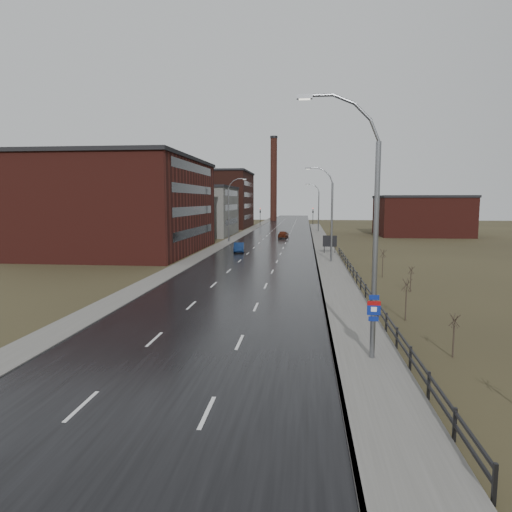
% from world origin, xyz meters
% --- Properties ---
extents(ground, '(320.00, 320.00, 0.00)m').
position_xyz_m(ground, '(0.00, 0.00, 0.00)').
color(ground, '#2D2819').
rests_on(ground, ground).
extents(road, '(14.00, 300.00, 0.06)m').
position_xyz_m(road, '(0.00, 60.00, 0.03)').
color(road, black).
rests_on(road, ground).
extents(sidewalk_right, '(3.20, 180.00, 0.18)m').
position_xyz_m(sidewalk_right, '(8.60, 35.00, 0.09)').
color(sidewalk_right, '#595651').
rests_on(sidewalk_right, ground).
extents(curb_right, '(0.16, 180.00, 0.18)m').
position_xyz_m(curb_right, '(7.08, 35.00, 0.09)').
color(curb_right, slate).
rests_on(curb_right, ground).
extents(sidewalk_left, '(2.40, 260.00, 0.12)m').
position_xyz_m(sidewalk_left, '(-8.20, 60.00, 0.06)').
color(sidewalk_left, '#595651').
rests_on(sidewalk_left, ground).
extents(warehouse_near, '(22.44, 28.56, 13.50)m').
position_xyz_m(warehouse_near, '(-20.99, 45.00, 6.76)').
color(warehouse_near, '#471914').
rests_on(warehouse_near, ground).
extents(warehouse_mid, '(16.32, 20.40, 10.50)m').
position_xyz_m(warehouse_mid, '(-17.99, 78.00, 5.26)').
color(warehouse_mid, slate).
rests_on(warehouse_mid, ground).
extents(warehouse_far, '(26.52, 24.48, 15.50)m').
position_xyz_m(warehouse_far, '(-22.99, 108.00, 7.76)').
color(warehouse_far, '#331611').
rests_on(warehouse_far, ground).
extents(building_right, '(18.36, 16.32, 8.50)m').
position_xyz_m(building_right, '(30.30, 82.00, 4.26)').
color(building_right, '#471914').
rests_on(building_right, ground).
extents(smokestack, '(2.70, 2.70, 30.70)m').
position_xyz_m(smokestack, '(-6.00, 150.00, 15.50)').
color(smokestack, '#331611').
rests_on(smokestack, ground).
extents(streetlight_main, '(3.91, 0.29, 12.11)m').
position_xyz_m(streetlight_main, '(8.47, 2.00, 6.06)').
color(streetlight_main, slate).
rests_on(streetlight_main, ground).
extents(streetlight_right_mid, '(3.36, 0.28, 11.35)m').
position_xyz_m(streetlight_right_mid, '(8.50, 36.00, 5.84)').
color(streetlight_right_mid, slate).
rests_on(streetlight_right_mid, ground).
extents(streetlight_left, '(3.36, 0.28, 11.35)m').
position_xyz_m(streetlight_left, '(-7.70, 62.00, 5.84)').
color(streetlight_left, slate).
rests_on(streetlight_left, ground).
extents(streetlight_right_far, '(3.36, 0.28, 11.35)m').
position_xyz_m(streetlight_right_far, '(8.50, 90.00, 5.84)').
color(streetlight_right_far, slate).
rests_on(streetlight_right_far, ground).
extents(guardrail, '(0.10, 53.05, 1.10)m').
position_xyz_m(guardrail, '(10.30, 18.31, 0.71)').
color(guardrail, black).
rests_on(guardrail, ground).
extents(shrub_b, '(0.50, 0.53, 2.11)m').
position_xyz_m(shrub_b, '(12.70, 2.94, 1.12)').
color(shrub_b, '#382D23').
rests_on(shrub_b, ground).
extents(shrub_c, '(0.62, 0.66, 2.65)m').
position_xyz_m(shrub_c, '(11.92, 9.61, 1.41)').
color(shrub_c, '#382D23').
rests_on(shrub_c, ground).
extents(shrub_d, '(0.50, 0.53, 2.11)m').
position_xyz_m(shrub_d, '(14.27, 18.89, 1.12)').
color(shrub_d, '#382D23').
rests_on(shrub_d, ground).
extents(shrub_e, '(0.65, 0.68, 2.74)m').
position_xyz_m(shrub_e, '(13.16, 25.82, 1.46)').
color(shrub_e, '#382D23').
rests_on(shrub_e, ground).
extents(shrub_f, '(0.47, 0.50, 1.97)m').
position_xyz_m(shrub_f, '(13.36, 32.52, 1.04)').
color(shrub_f, '#382D23').
rests_on(shrub_f, ground).
extents(billboard, '(1.94, 0.17, 2.61)m').
position_xyz_m(billboard, '(9.10, 45.01, 1.74)').
color(billboard, black).
rests_on(billboard, ground).
extents(traffic_light_left, '(0.58, 2.73, 5.30)m').
position_xyz_m(traffic_light_left, '(-8.00, 120.00, 4.60)').
color(traffic_light_left, black).
rests_on(traffic_light_left, ground).
extents(traffic_light_right, '(0.58, 2.73, 5.30)m').
position_xyz_m(traffic_light_right, '(8.00, 120.00, 4.60)').
color(traffic_light_right, black).
rests_on(traffic_light_right, ground).
extents(car_near, '(1.91, 4.27, 1.36)m').
position_xyz_m(car_near, '(-3.77, 45.62, 0.68)').
color(car_near, '#0E2149').
rests_on(car_near, ground).
extents(car_far, '(2.15, 4.45, 1.46)m').
position_xyz_m(car_far, '(1.40, 71.28, 0.73)').
color(car_far, '#4C1A0C').
rests_on(car_far, ground).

